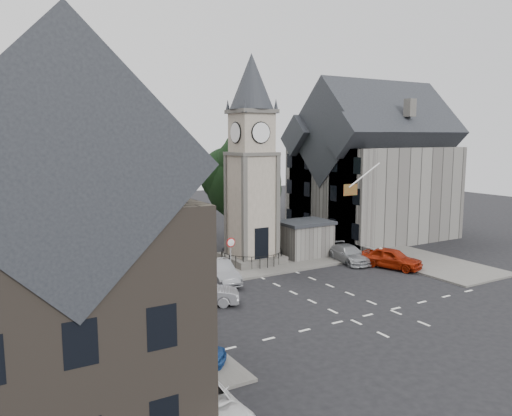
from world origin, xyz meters
TOP-DOWN VIEW (x-y plane):
  - ground at (0.00, 0.00)m, footprint 120.00×120.00m
  - pavement_west at (-12.50, 6.00)m, footprint 6.00×30.00m
  - pavement_east at (12.00, 8.00)m, footprint 6.00×26.00m
  - central_island at (1.50, 8.00)m, footprint 10.00×8.00m
  - road_markings at (0.00, -5.50)m, footprint 20.00×8.00m
  - clock_tower at (0.00, 7.99)m, footprint 4.86×4.86m
  - stone_shelter at (4.80, 7.50)m, footprint 4.30×3.30m
  - town_tree at (2.00, 13.00)m, footprint 7.20×7.20m
  - warning_sign_post at (-3.20, 5.43)m, footprint 0.70×0.19m
  - terrace_pink at (-15.50, 16.00)m, footprint 8.10×7.60m
  - terrace_cream at (-15.50, 8.00)m, footprint 8.10×7.60m
  - terrace_tudor at (-15.50, 0.00)m, footprint 8.10×7.60m
  - building_sw_stone at (-17.00, -9.00)m, footprint 8.60×7.60m
  - backdrop_west at (-12.00, 28.00)m, footprint 20.00×10.00m
  - east_building at (15.59, 11.00)m, footprint 14.40×11.40m
  - east_boundary_wall at (9.20, 10.00)m, footprint 0.40×16.00m
  - flagpole at (8.00, 4.00)m, footprint 3.68×0.10m
  - car_west_blue at (-11.50, -6.00)m, footprint 3.88×3.51m
  - car_west_silver at (-7.50, 0.85)m, footprint 4.54×3.34m
  - car_west_grey at (-8.44, 6.09)m, footprint 5.23×3.36m
  - car_island_silver at (-4.62, 4.50)m, footprint 2.05×4.82m
  - car_island_east at (6.85, 4.32)m, footprint 2.64×4.89m
  - car_east_red at (8.50, 1.26)m, footprint 3.34×4.94m
  - van_sw_white at (-13.00, -10.59)m, footprint 2.88×6.02m
  - pedestrian at (8.00, 2.00)m, footprint 0.60×0.43m

SIDE VIEW (x-z plane):
  - ground at x=0.00m, z-range 0.00..0.00m
  - road_markings at x=0.00m, z-range 0.00..0.01m
  - pavement_west at x=-12.50m, z-range 0.00..0.14m
  - pavement_east at x=12.00m, z-range 0.00..0.14m
  - central_island at x=1.50m, z-range 0.00..0.16m
  - east_boundary_wall at x=9.20m, z-range 0.00..0.90m
  - car_west_blue at x=-11.50m, z-range 0.00..1.28m
  - car_west_grey at x=-8.44m, z-range 0.00..1.34m
  - car_island_east at x=6.85m, z-range 0.00..1.35m
  - car_west_silver at x=-7.50m, z-range 0.00..1.43m
  - pedestrian at x=8.00m, z-range 0.00..1.53m
  - car_island_silver at x=-4.62m, z-range 0.00..1.55m
  - car_east_red at x=8.50m, z-range 0.00..1.56m
  - van_sw_white at x=-13.00m, z-range 0.00..1.66m
  - stone_shelter at x=4.80m, z-range 0.01..3.09m
  - warning_sign_post at x=-3.20m, z-range 0.60..3.45m
  - backdrop_west at x=-12.00m, z-range 0.00..8.00m
  - building_sw_stone at x=-17.00m, z-range 0.15..10.55m
  - terrace_tudor at x=-15.50m, z-range 0.19..12.19m
  - east_building at x=15.59m, z-range -0.04..12.56m
  - terrace_pink at x=-15.50m, z-range 0.18..12.98m
  - terrace_cream at x=-15.50m, z-range 0.18..12.98m
  - town_tree at x=2.00m, z-range 1.57..12.37m
  - flagpole at x=8.00m, z-range 5.63..8.37m
  - clock_tower at x=0.00m, z-range 0.00..16.25m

